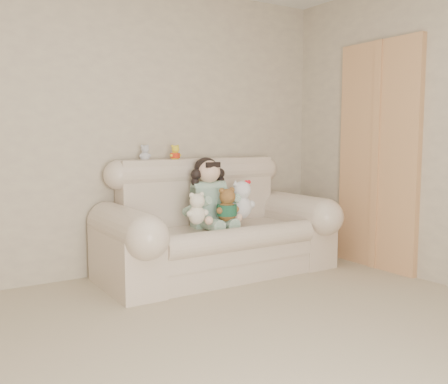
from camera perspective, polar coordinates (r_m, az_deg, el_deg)
The scene contains 9 objects.
wall_back at distance 4.52m, azimuth -13.37°, elevation 7.03°, with size 4.50×4.50×0.00m, color tan.
sofa at distance 4.48m, azimuth -0.68°, elevation -2.87°, with size 2.10×0.95×1.03m, color beige, non-canonical shape.
door_panel at distance 4.87m, azimuth 17.11°, elevation 3.91°, with size 0.06×0.90×2.10m, color #AC7949.
seated_child at distance 4.49m, azimuth -1.76°, elevation 0.04°, with size 0.38×0.47×0.64m, color #2F7951, non-canonical shape.
brown_teddy at distance 4.32m, azimuth 0.33°, elevation -1.08°, with size 0.22×0.17×0.35m, color brown, non-canonical shape.
white_cat at distance 4.48m, azimuth 1.97°, elevation -0.41°, with size 0.26×0.20×0.41m, color silver, non-canonical shape.
cream_teddy at distance 4.20m, azimuth -3.12°, elevation -1.53°, with size 0.20×0.16×0.32m, color white, non-canonical shape.
yellow_mini_bear at distance 4.60m, azimuth -5.59°, elevation 4.62°, with size 0.11×0.09×0.17m, color yellow, non-canonical shape.
grey_mini_plush at distance 4.53m, azimuth -9.01°, elevation 4.56°, with size 0.11×0.09×0.18m, color silver, non-canonical shape.
Camera 1 is at (-1.47, -1.77, 1.23)m, focal length 40.17 mm.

